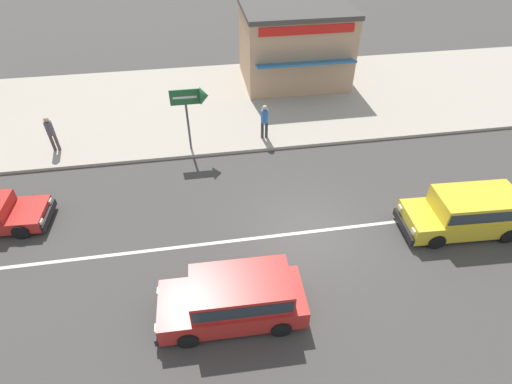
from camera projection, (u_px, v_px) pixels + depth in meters
The scene contains 9 objects.
ground_plane at pixel (307, 232), 14.71m from camera, with size 160.00×160.00×0.00m, color #423F3D.
lane_centre_stripe at pixel (307, 232), 14.71m from camera, with size 50.40×0.14×0.01m, color silver.
kerb_strip at pixel (260, 99), 22.53m from camera, with size 68.00×10.00×0.15m, color #ADA393.
minivan_yellow_1 at pixel (469, 211), 14.36m from camera, with size 4.50×2.03×1.56m.
minivan_red_3 at pixel (236, 297), 11.56m from camera, with size 4.41×1.98×1.56m.
arrow_signboard at pixel (199, 99), 17.05m from camera, with size 1.64×0.76×3.02m.
pedestrian_near_clock at pixel (265, 119), 18.74m from camera, with size 0.34×0.34×1.71m.
pedestrian_mid_kerb at pixel (50, 131), 17.89m from camera, with size 0.34×0.34×1.73m.
shopfront_corner_warung at pixel (295, 44), 23.06m from camera, with size 6.03×5.50×4.22m.
Camera 1 is at (-3.47, -9.84, 10.64)m, focal length 28.00 mm.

